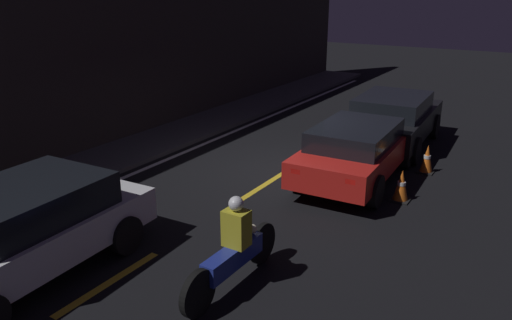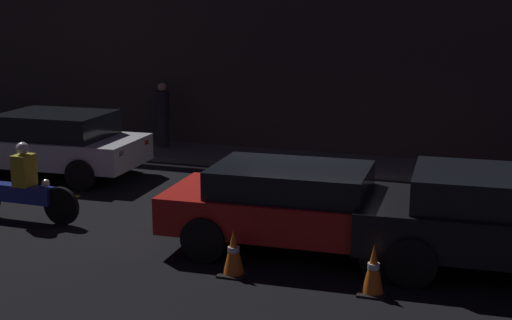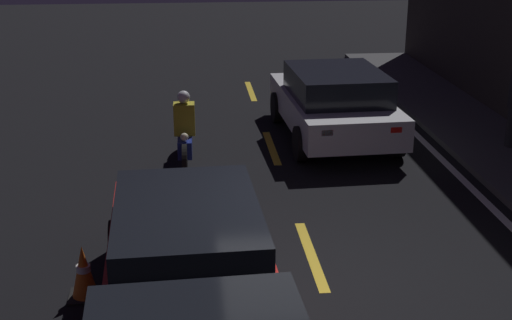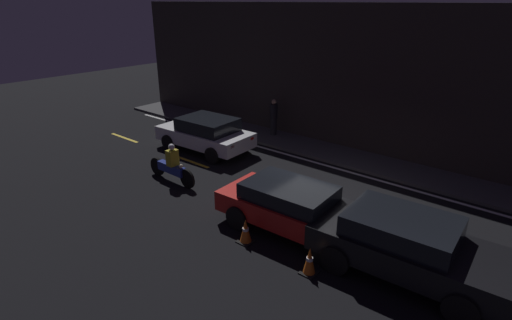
% 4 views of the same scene
% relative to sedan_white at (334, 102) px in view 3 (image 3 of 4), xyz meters
% --- Properties ---
extents(ground_plane, '(56.00, 56.00, 0.00)m').
position_rel_sedan_white_xyz_m(ground_plane, '(5.94, -1.28, -0.76)').
color(ground_plane, black).
extents(lane_dash_a, '(2.00, 0.14, 0.01)m').
position_rel_sedan_white_xyz_m(lane_dash_a, '(-4.06, -1.28, -0.75)').
color(lane_dash_a, gold).
rests_on(lane_dash_a, ground).
extents(lane_dash_b, '(2.00, 0.14, 0.01)m').
position_rel_sedan_white_xyz_m(lane_dash_b, '(0.44, -1.28, -0.75)').
color(lane_dash_b, gold).
rests_on(lane_dash_b, ground).
extents(lane_dash_c, '(2.00, 0.14, 0.01)m').
position_rel_sedan_white_xyz_m(lane_dash_c, '(4.94, -1.28, -0.75)').
color(lane_dash_c, gold).
rests_on(lane_dash_c, ground).
extents(sedan_white, '(4.13, 2.14, 1.41)m').
position_rel_sedan_white_xyz_m(sedan_white, '(0.00, 0.00, 0.00)').
color(sedan_white, silver).
rests_on(sedan_white, ground).
extents(taxi_red, '(4.31, 2.00, 1.33)m').
position_rel_sedan_white_xyz_m(taxi_red, '(6.38, -2.88, -0.02)').
color(taxi_red, red).
rests_on(taxi_red, ground).
extents(motorcycle, '(2.30, 0.36, 1.41)m').
position_rel_sedan_white_xyz_m(motorcycle, '(1.34, -2.91, -0.19)').
color(motorcycle, black).
rests_on(motorcycle, ground).
extents(traffic_cone_near, '(0.39, 0.39, 0.67)m').
position_rel_sedan_white_xyz_m(traffic_cone_near, '(5.75, -4.11, -0.43)').
color(traffic_cone_near, black).
rests_on(traffic_cone_near, ground).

